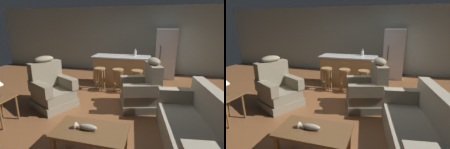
{
  "view_description": "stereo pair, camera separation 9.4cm",
  "coord_description": "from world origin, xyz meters",
  "views": [
    {
      "loc": [
        1.07,
        -4.03,
        1.92
      ],
      "look_at": [
        0.06,
        -0.1,
        0.75
      ],
      "focal_mm": 28.0,
      "sensor_mm": 36.0,
      "label": 1
    },
    {
      "loc": [
        1.16,
        -4.0,
        1.92
      ],
      "look_at": [
        0.06,
        -0.1,
        0.75
      ],
      "focal_mm": 28.0,
      "sensor_mm": 36.0,
      "label": 2
    }
  ],
  "objects": [
    {
      "name": "coffee_table",
      "position": [
        0.2,
        -1.93,
        0.36
      ],
      "size": [
        1.1,
        0.6,
        0.42
      ],
      "color": "brown",
      "rests_on": "ground_plane"
    },
    {
      "name": "bar_stool_left",
      "position": [
        -0.52,
        0.72,
        0.47
      ],
      "size": [
        0.32,
        0.32,
        0.68
      ],
      "color": "olive",
      "rests_on": "ground_plane"
    },
    {
      "name": "recliner_near_lamp",
      "position": [
        -1.31,
        -0.58,
        0.42
      ],
      "size": [
        1.13,
        1.13,
        1.2
      ],
      "rotation": [
        0.0,
        0.0,
        -0.47
      ],
      "color": "#756B56",
      "rests_on": "ground_plane"
    },
    {
      "name": "back_wall",
      "position": [
        0.0,
        3.12,
        1.3
      ],
      "size": [
        12.0,
        0.05,
        2.6
      ],
      "color": "#939E93",
      "rests_on": "ground_plane"
    },
    {
      "name": "kitchen_island",
      "position": [
        0.0,
        1.35,
        0.48
      ],
      "size": [
        1.8,
        0.7,
        0.95
      ],
      "color": "#9E7042",
      "rests_on": "ground_plane"
    },
    {
      "name": "ground_plane",
      "position": [
        0.0,
        0.0,
        0.0
      ],
      "size": [
        12.0,
        12.0,
        0.0
      ],
      "color": "brown"
    },
    {
      "name": "bar_stool_right",
      "position": [
        0.58,
        0.72,
        0.47
      ],
      "size": [
        0.32,
        0.32,
        0.68
      ],
      "color": "olive",
      "rests_on": "ground_plane"
    },
    {
      "name": "recliner_near_island",
      "position": [
        0.82,
        -0.13,
        0.42
      ],
      "size": [
        1.04,
        1.04,
        1.2
      ],
      "rotation": [
        0.0,
        0.0,
        3.42
      ],
      "color": "#756B56",
      "rests_on": "ground_plane"
    },
    {
      "name": "bar_stool_middle",
      "position": [
        0.03,
        0.72,
        0.47
      ],
      "size": [
        0.32,
        0.32,
        0.68
      ],
      "color": "olive",
      "rests_on": "ground_plane"
    },
    {
      "name": "fish_figurine",
      "position": [
        0.13,
        -1.94,
        0.46
      ],
      "size": [
        0.34,
        0.1,
        0.1
      ],
      "color": "#4C3823",
      "rests_on": "coffee_table"
    },
    {
      "name": "bottle_tall_green",
      "position": [
        0.41,
        1.56,
        1.03
      ],
      "size": [
        0.08,
        0.08,
        0.21
      ],
      "color": "silver",
      "rests_on": "kitchen_island"
    },
    {
      "name": "refrigerator",
      "position": [
        1.38,
        2.55,
        0.88
      ],
      "size": [
        0.7,
        0.69,
        1.76
      ],
      "color": "#B7B7BC",
      "rests_on": "ground_plane"
    },
    {
      "name": "couch",
      "position": [
        1.76,
        -1.42,
        0.34
      ],
      "size": [
        1.1,
        2.0,
        0.94
      ],
      "rotation": [
        0.0,
        0.0,
        3.28
      ],
      "color": "#9E937F",
      "rests_on": "ground_plane"
    }
  ]
}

